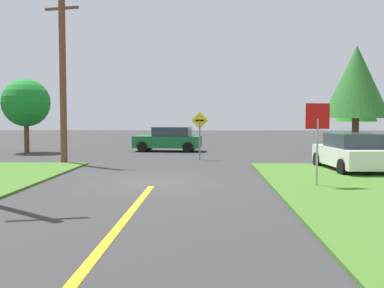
{
  "coord_description": "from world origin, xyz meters",
  "views": [
    {
      "loc": [
        1.88,
        -16.08,
        2.34
      ],
      "look_at": [
        1.18,
        4.02,
        1.12
      ],
      "focal_mm": 42.97,
      "sensor_mm": 36.0,
      "label": 1
    }
  ],
  "objects_px": {
    "direction_sign": "(200,130)",
    "pine_tree_center": "(357,100)",
    "car_on_crossroad": "(351,152)",
    "car_approaching_junction": "(169,139)",
    "stop_sign": "(317,128)",
    "oak_tree_right": "(356,82)",
    "oak_tree_left": "(26,103)",
    "utility_pole_mid": "(63,78)"
  },
  "relations": [
    {
      "from": "car_on_crossroad",
      "to": "car_approaching_junction",
      "type": "distance_m",
      "value": 13.9
    },
    {
      "from": "oak_tree_left",
      "to": "utility_pole_mid",
      "type": "bearing_deg",
      "value": -56.02
    },
    {
      "from": "oak_tree_left",
      "to": "pine_tree_center",
      "type": "relative_size",
      "value": 0.86
    },
    {
      "from": "car_on_crossroad",
      "to": "direction_sign",
      "type": "relative_size",
      "value": 1.85
    },
    {
      "from": "pine_tree_center",
      "to": "utility_pole_mid",
      "type": "bearing_deg",
      "value": -141.0
    },
    {
      "from": "car_on_crossroad",
      "to": "pine_tree_center",
      "type": "height_order",
      "value": "pine_tree_center"
    },
    {
      "from": "oak_tree_left",
      "to": "direction_sign",
      "type": "bearing_deg",
      "value": -22.13
    },
    {
      "from": "stop_sign",
      "to": "oak_tree_right",
      "type": "bearing_deg",
      "value": -125.8
    },
    {
      "from": "car_approaching_junction",
      "to": "oak_tree_left",
      "type": "bearing_deg",
      "value": 14.31
    },
    {
      "from": "car_approaching_junction",
      "to": "oak_tree_right",
      "type": "relative_size",
      "value": 0.7
    },
    {
      "from": "car_on_crossroad",
      "to": "car_approaching_junction",
      "type": "height_order",
      "value": "same"
    },
    {
      "from": "direction_sign",
      "to": "pine_tree_center",
      "type": "height_order",
      "value": "pine_tree_center"
    },
    {
      "from": "stop_sign",
      "to": "oak_tree_left",
      "type": "height_order",
      "value": "oak_tree_left"
    },
    {
      "from": "direction_sign",
      "to": "oak_tree_left",
      "type": "height_order",
      "value": "oak_tree_left"
    },
    {
      "from": "car_approaching_junction",
      "to": "direction_sign",
      "type": "xyz_separation_m",
      "value": [
        2.17,
        -5.95,
        0.79
      ]
    },
    {
      "from": "car_on_crossroad",
      "to": "oak_tree_right",
      "type": "distance_m",
      "value": 9.29
    },
    {
      "from": "stop_sign",
      "to": "oak_tree_right",
      "type": "relative_size",
      "value": 0.42
    },
    {
      "from": "oak_tree_left",
      "to": "pine_tree_center",
      "type": "bearing_deg",
      "value": 20.16
    },
    {
      "from": "utility_pole_mid",
      "to": "pine_tree_center",
      "type": "xyz_separation_m",
      "value": [
        19.14,
        15.5,
        -0.51
      ]
    },
    {
      "from": "stop_sign",
      "to": "pine_tree_center",
      "type": "bearing_deg",
      "value": -123.81
    },
    {
      "from": "stop_sign",
      "to": "oak_tree_left",
      "type": "bearing_deg",
      "value": -56.05
    },
    {
      "from": "direction_sign",
      "to": "pine_tree_center",
      "type": "xyz_separation_m",
      "value": [
        12.49,
        13.27,
        2.09
      ]
    },
    {
      "from": "utility_pole_mid",
      "to": "oak_tree_right",
      "type": "distance_m",
      "value": 16.81
    },
    {
      "from": "pine_tree_center",
      "to": "oak_tree_right",
      "type": "xyz_separation_m",
      "value": [
        -3.24,
        -10.05,
        0.68
      ]
    },
    {
      "from": "stop_sign",
      "to": "car_approaching_junction",
      "type": "bearing_deg",
      "value": -81.55
    },
    {
      "from": "stop_sign",
      "to": "oak_tree_left",
      "type": "relative_size",
      "value": 0.58
    },
    {
      "from": "pine_tree_center",
      "to": "oak_tree_right",
      "type": "distance_m",
      "value": 10.58
    },
    {
      "from": "stop_sign",
      "to": "direction_sign",
      "type": "relative_size",
      "value": 1.08
    },
    {
      "from": "stop_sign",
      "to": "direction_sign",
      "type": "distance_m",
      "value": 10.3
    },
    {
      "from": "direction_sign",
      "to": "oak_tree_left",
      "type": "distance_m",
      "value": 12.22
    },
    {
      "from": "oak_tree_right",
      "to": "stop_sign",
      "type": "bearing_deg",
      "value": -112.45
    },
    {
      "from": "direction_sign",
      "to": "oak_tree_left",
      "type": "relative_size",
      "value": 0.54
    },
    {
      "from": "car_approaching_junction",
      "to": "direction_sign",
      "type": "bearing_deg",
      "value": 115.7
    },
    {
      "from": "direction_sign",
      "to": "oak_tree_right",
      "type": "xyz_separation_m",
      "value": [
        9.25,
        3.22,
        2.77
      ]
    },
    {
      "from": "car_approaching_junction",
      "to": "utility_pole_mid",
      "type": "bearing_deg",
      "value": 66.93
    },
    {
      "from": "car_approaching_junction",
      "to": "oak_tree_left",
      "type": "distance_m",
      "value": 9.46
    },
    {
      "from": "direction_sign",
      "to": "pine_tree_center",
      "type": "bearing_deg",
      "value": 46.74
    },
    {
      "from": "direction_sign",
      "to": "oak_tree_left",
      "type": "bearing_deg",
      "value": 157.87
    },
    {
      "from": "direction_sign",
      "to": "oak_tree_right",
      "type": "distance_m",
      "value": 10.18
    },
    {
      "from": "car_approaching_junction",
      "to": "oak_tree_left",
      "type": "xyz_separation_m",
      "value": [
        -9.05,
        -1.38,
        2.38
      ]
    },
    {
      "from": "stop_sign",
      "to": "pine_tree_center",
      "type": "relative_size",
      "value": 0.5
    },
    {
      "from": "direction_sign",
      "to": "oak_tree_left",
      "type": "xyz_separation_m",
      "value": [
        -11.23,
        4.57,
        1.59
      ]
    }
  ]
}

